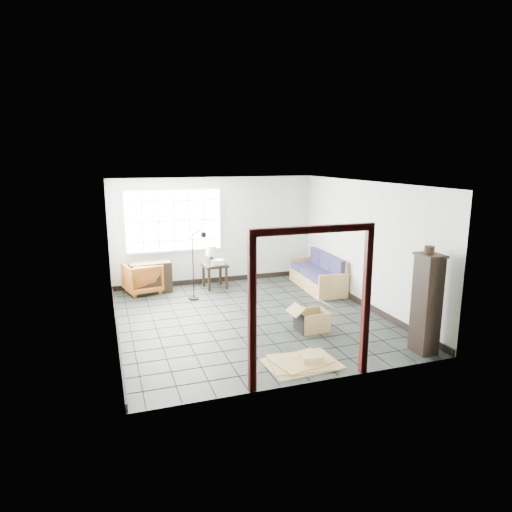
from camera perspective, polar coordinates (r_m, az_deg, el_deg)
name	(u,v)px	position (r m, az deg, el deg)	size (l,w,h in m)	color
ground	(250,318)	(8.98, -0.77, -7.73)	(5.50, 5.50, 0.00)	black
room_shell	(249,233)	(8.58, -0.86, 2.93)	(5.02, 5.52, 2.61)	beige
window_panel	(174,221)	(10.94, -10.24, 4.37)	(2.32, 0.08, 1.52)	silver
doorway_trim	(312,286)	(6.17, 7.04, -3.78)	(1.80, 0.08, 2.20)	#370D0C
futon_sofa	(319,276)	(10.96, 7.92, -2.47)	(0.81, 1.91, 0.83)	#956943
armchair	(142,276)	(10.79, -14.04, -2.48)	(0.76, 0.71, 0.78)	#9A4916
side_table	(215,268)	(10.88, -5.19, -1.51)	(0.58, 0.58, 0.59)	black
table_lamp	(211,251)	(10.80, -5.61, 0.57)	(0.36, 0.36, 0.43)	black
projector	(217,262)	(10.79, -4.89, -0.76)	(0.32, 0.25, 0.11)	silver
floor_lamp	(198,262)	(9.98, -7.22, -0.75)	(0.44, 0.27, 1.57)	black
console_shelf	(151,278)	(10.73, -13.02, -2.68)	(0.95, 0.44, 0.72)	black
tall_shelf	(427,303)	(7.71, 20.54, -5.53)	(0.35, 0.45, 1.61)	black
pot	(429,250)	(7.53, 20.86, 0.73)	(0.19, 0.19, 0.11)	black
open_box	(312,321)	(8.38, 7.01, -8.01)	(0.89, 0.46, 0.50)	olive
cardboard_pile	(303,362)	(7.12, 5.89, -13.02)	(1.14, 0.84, 0.16)	olive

